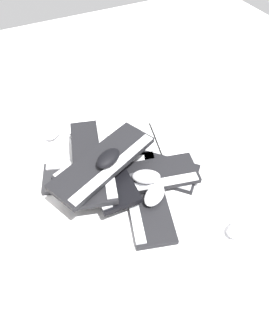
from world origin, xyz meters
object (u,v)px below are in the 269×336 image
mouse_3 (146,177)px  mouse_1 (53,132)px  mouse_4 (240,229)px  mouse_6 (48,273)px  keyboard_1 (146,166)px  mouse_0 (154,195)px  keyboard_2 (97,174)px  keyboard_3 (104,158)px  keyboard_5 (93,159)px  keyboard_6 (143,177)px  keyboard_0 (145,195)px  mouse_2 (139,182)px  keyboard_4 (102,165)px  mouse_5 (108,158)px  keyboard_7 (104,162)px

mouse_3 → mouse_1: bearing=-35.1°
mouse_4 → mouse_6: same height
keyboard_1 → mouse_0: (0.17, -0.05, 0.04)m
keyboard_2 → mouse_1: size_ratio=4.23×
keyboard_3 → keyboard_5: size_ratio=1.00×
mouse_1 → keyboard_6: bearing=68.7°
keyboard_0 → keyboard_1: 0.15m
keyboard_3 → keyboard_1: bearing=57.4°
keyboard_1 → mouse_1: 0.48m
mouse_2 → keyboard_5: bearing=14.8°
keyboard_4 → mouse_3: mouse_3 is taller
mouse_1 → mouse_2: bearing=65.3°
mouse_3 → keyboard_6: bearing=-63.8°
keyboard_1 → mouse_3: bearing=-27.6°
keyboard_0 → mouse_5: size_ratio=4.22×
keyboard_4 → mouse_0: keyboard_4 is taller
keyboard_0 → keyboard_7: 0.21m
mouse_3 → mouse_6: mouse_3 is taller
keyboard_4 → keyboard_7: size_ratio=0.96×
keyboard_2 → keyboard_6: keyboard_6 is taller
keyboard_7 → mouse_3: (0.09, 0.13, -0.05)m
keyboard_2 → mouse_4: size_ratio=4.23×
mouse_2 → mouse_6: (0.18, -0.43, -0.03)m
mouse_2 → mouse_6: bearing=84.8°
mouse_3 → mouse_6: size_ratio=1.00×
keyboard_5 → mouse_1: 0.34m
keyboard_2 → keyboard_0: bearing=35.3°
keyboard_0 → mouse_2: bearing=-177.3°
keyboard_1 → keyboard_5: (-0.06, -0.21, 0.09)m
keyboard_2 → mouse_2: (0.14, 0.13, 0.04)m
mouse_0 → mouse_3: 0.08m
keyboard_1 → mouse_1: size_ratio=3.84×
keyboard_3 → mouse_6: size_ratio=4.22×
keyboard_5 → mouse_5: bearing=26.4°
keyboard_3 → keyboard_6: size_ratio=1.00×
keyboard_3 → keyboard_4: 0.07m
keyboard_5 → mouse_5: mouse_5 is taller
keyboard_5 → keyboard_6: keyboard_5 is taller
keyboard_2 → mouse_5: size_ratio=4.23×
keyboard_2 → mouse_5: bearing=24.4°
keyboard_4 → keyboard_6: keyboard_4 is taller
keyboard_0 → mouse_3: mouse_3 is taller
mouse_5 → mouse_6: size_ratio=1.00×
mouse_2 → mouse_4: size_ratio=1.00×
keyboard_4 → keyboard_5: size_ratio=0.96×
keyboard_0 → mouse_3: (-0.04, 0.02, 0.07)m
mouse_4 → mouse_5: mouse_5 is taller
keyboard_4 → mouse_5: mouse_5 is taller
mouse_0 → keyboard_0: bearing=-95.2°
mouse_5 → mouse_1: bearing=-100.8°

